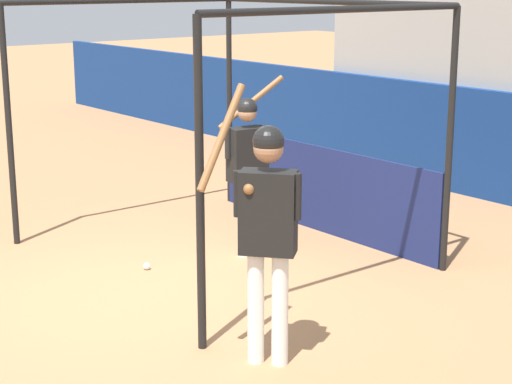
# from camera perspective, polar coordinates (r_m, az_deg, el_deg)

# --- Properties ---
(ground_plane) EXTENTS (60.00, 60.00, 0.00)m
(ground_plane) POSITION_cam_1_polar(r_m,az_deg,el_deg) (8.31, -7.48, -6.72)
(ground_plane) COLOR #A8754C
(outfield_wall) EXTENTS (24.00, 0.12, 1.49)m
(outfield_wall) POSITION_cam_1_polar(r_m,az_deg,el_deg) (11.85, 15.89, 2.88)
(outfield_wall) COLOR navy
(outfield_wall) RESTS_ON ground
(batting_cage) EXTENTS (3.71, 3.12, 2.71)m
(batting_cage) POSITION_cam_1_polar(r_m,az_deg,el_deg) (9.60, 1.97, 3.32)
(batting_cage) COLOR black
(batting_cage) RESTS_ON ground
(player_batter) EXTENTS (0.55, 0.91, 1.89)m
(player_batter) POSITION_cam_1_polar(r_m,az_deg,el_deg) (9.17, -0.56, 2.07)
(player_batter) COLOR white
(player_batter) RESTS_ON ground
(player_waiting) EXTENTS (0.62, 0.72, 2.17)m
(player_waiting) POSITION_cam_1_polar(r_m,az_deg,el_deg) (6.44, 0.72, -1.95)
(player_waiting) COLOR white
(player_waiting) RESTS_ON ground
(baseball) EXTENTS (0.07, 0.07, 0.07)m
(baseball) POSITION_cam_1_polar(r_m,az_deg,el_deg) (8.95, -7.30, -4.93)
(baseball) COLOR white
(baseball) RESTS_ON ground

